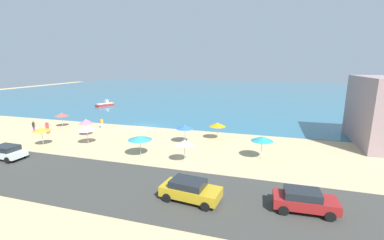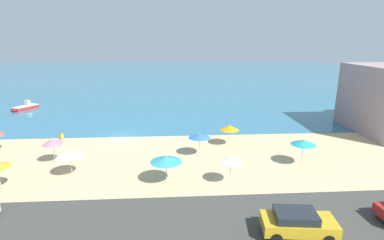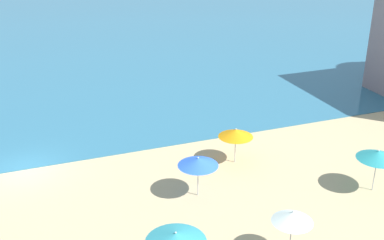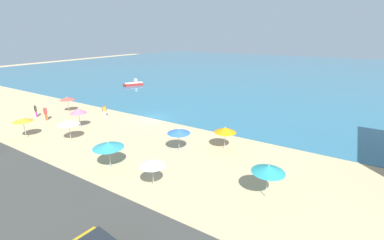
{
  "view_description": "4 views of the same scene",
  "coord_description": "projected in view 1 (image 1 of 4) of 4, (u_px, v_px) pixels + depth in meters",
  "views": [
    {
      "loc": [
        17.74,
        -34.31,
        9.42
      ],
      "look_at": [
        7.4,
        0.26,
        1.45
      ],
      "focal_mm": 24.0,
      "sensor_mm": 36.0,
      "label": 1
    },
    {
      "loc": [
        5.94,
        -33.17,
        10.99
      ],
      "look_at": [
        8.3,
        2.81,
        1.13
      ],
      "focal_mm": 28.0,
      "sensor_mm": 36.0,
      "label": 2
    },
    {
      "loc": [
        0.47,
        -26.39,
        13.67
      ],
      "look_at": [
        10.23,
        -0.35,
        1.76
      ],
      "focal_mm": 45.0,
      "sensor_mm": 36.0,
      "label": 3
    },
    {
      "loc": [
        20.93,
        -24.0,
        10.46
      ],
      "look_at": [
        8.11,
        -3.26,
        2.18
      ],
      "focal_mm": 24.0,
      "sensor_mm": 36.0,
      "label": 4
    }
  ],
  "objects": [
    {
      "name": "beach_umbrella_8",
      "position": [
        41.0,
        130.0,
        29.51
      ],
      "size": [
        1.91,
        1.91,
        2.23
      ],
      "color": "#B2B2B7",
      "rests_on": "ground_plane"
    },
    {
      "name": "ground_plane",
      "position": [
        145.0,
        127.0,
        39.1
      ],
      "size": [
        160.0,
        160.0,
        0.0
      ],
      "primitive_type": "plane",
      "color": "tan"
    },
    {
      "name": "bather_2",
      "position": [
        47.0,
        127.0,
        34.86
      ],
      "size": [
        0.52,
        0.36,
        1.8
      ],
      "color": "#EE592C",
      "rests_on": "ground_plane"
    },
    {
      "name": "beach_umbrella_7",
      "position": [
        217.0,
        125.0,
        32.21
      ],
      "size": [
        2.06,
        2.06,
        2.21
      ],
      "color": "#B2B2B7",
      "rests_on": "ground_plane"
    },
    {
      "name": "parked_car_2",
      "position": [
        190.0,
        190.0,
        17.81
      ],
      "size": [
        4.32,
        2.33,
        1.48
      ],
      "color": "#B9941D",
      "rests_on": "coastal_road"
    },
    {
      "name": "beach_umbrella_1",
      "position": [
        184.0,
        143.0,
        24.48
      ],
      "size": [
        1.77,
        1.77,
        2.34
      ],
      "color": "#B2B2B7",
      "rests_on": "ground_plane"
    },
    {
      "name": "beach_umbrella_4",
      "position": [
        262.0,
        139.0,
        25.46
      ],
      "size": [
        2.2,
        2.2,
        2.42
      ],
      "color": "#B2B2B7",
      "rests_on": "ground_plane"
    },
    {
      "name": "parked_car_1",
      "position": [
        304.0,
        200.0,
        16.48
      ],
      "size": [
        4.0,
        1.91,
        1.46
      ],
      "color": "maroon",
      "rests_on": "coastal_road"
    },
    {
      "name": "beach_umbrella_2",
      "position": [
        140.0,
        138.0,
        26.37
      ],
      "size": [
        2.48,
        2.48,
        2.21
      ],
      "color": "#B2B2B7",
      "rests_on": "ground_plane"
    },
    {
      "name": "sea",
      "position": [
        216.0,
        91.0,
        90.54
      ],
      "size": [
        150.0,
        110.0,
        0.05
      ],
      "primitive_type": "cube",
      "color": "#2E6A86",
      "rests_on": "ground_plane"
    },
    {
      "name": "beach_umbrella_3",
      "position": [
        86.0,
        121.0,
        33.53
      ],
      "size": [
        1.81,
        1.81,
        2.37
      ],
      "color": "#B2B2B7",
      "rests_on": "ground_plane"
    },
    {
      "name": "beach_umbrella_0",
      "position": [
        185.0,
        127.0,
        30.64
      ],
      "size": [
        2.12,
        2.12,
        2.26
      ],
      "color": "#B2B2B7",
      "rests_on": "ground_plane"
    },
    {
      "name": "skiff_nearshore",
      "position": [
        105.0,
        104.0,
        57.91
      ],
      "size": [
        3.1,
        4.06,
        1.38
      ],
      "color": "#AE2823",
      "rests_on": "sea"
    },
    {
      "name": "beach_umbrella_5",
      "position": [
        87.0,
        129.0,
        30.19
      ],
      "size": [
        2.11,
        2.11,
        2.21
      ],
      "color": "#B2B2B7",
      "rests_on": "ground_plane"
    },
    {
      "name": "beach_umbrella_6",
      "position": [
        62.0,
        115.0,
        38.48
      ],
      "size": [
        1.91,
        1.91,
        2.17
      ],
      "color": "#B2B2B7",
      "rests_on": "ground_plane"
    },
    {
      "name": "bather_1",
      "position": [
        34.0,
        126.0,
        35.67
      ],
      "size": [
        0.56,
        0.3,
        1.62
      ],
      "color": "purple",
      "rests_on": "ground_plane"
    },
    {
      "name": "parked_car_0",
      "position": [
        6.0,
        152.0,
        25.58
      ],
      "size": [
        4.01,
        1.98,
        1.4
      ],
      "color": "silver",
      "rests_on": "coastal_road"
    },
    {
      "name": "coastal_road",
      "position": [
        50.0,
        174.0,
        22.25
      ],
      "size": [
        80.0,
        8.0,
        0.06
      ],
      "primitive_type": "cube",
      "color": "#3A3B36",
      "rests_on": "ground_plane"
    },
    {
      "name": "bather_0",
      "position": [
        102.0,
        122.0,
        38.01
      ],
      "size": [
        0.38,
        0.49,
        1.62
      ],
      "color": "white",
      "rests_on": "ground_plane"
    }
  ]
}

